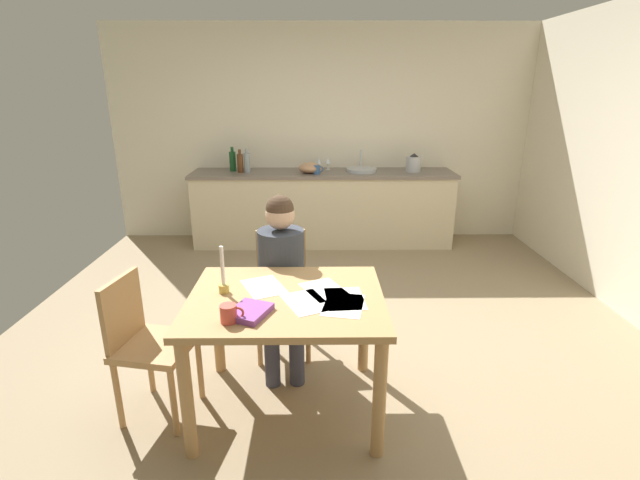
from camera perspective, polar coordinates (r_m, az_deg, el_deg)
ground_plane at (r=3.79m, az=0.89°, el=-11.51°), size 5.20×5.20×0.04m
wall_back at (r=5.91m, az=0.32°, el=12.89°), size 5.20×0.12×2.60m
kitchen_counter at (r=5.71m, az=0.36°, el=4.03°), size 3.16×0.64×0.90m
dining_table at (r=2.69m, az=-4.18°, el=-9.23°), size 1.11×0.90×0.75m
chair_at_table at (r=3.37m, az=-4.71°, el=-5.67°), size 0.43×0.43×0.89m
person_seated at (r=3.16m, az=-4.77°, el=-3.85°), size 0.35×0.61×1.19m
chair_side_empty at (r=2.90m, az=-20.76°, el=-11.58°), size 0.47×0.47×0.86m
coffee_mug at (r=2.39m, az=-11.20°, el=-8.93°), size 0.12×0.09×0.09m
candlestick at (r=2.70m, az=-11.88°, el=-4.85°), size 0.06×0.06×0.28m
book_magazine at (r=2.45m, az=-8.74°, el=-8.78°), size 0.25×0.28×0.03m
paper_letter at (r=2.77m, az=-6.97°, el=-5.76°), size 0.31×0.36×0.00m
paper_bill at (r=2.53m, az=2.92°, el=-8.05°), size 0.26×0.33×0.00m
paper_envelope at (r=2.71m, az=0.55°, el=-6.19°), size 0.32×0.36×0.00m
paper_receipt at (r=2.60m, az=3.10°, el=-7.26°), size 0.23×0.31×0.00m
paper_notice at (r=2.56m, az=-1.72°, el=-7.70°), size 0.31×0.36×0.00m
sink_unit at (r=5.64m, az=5.18°, el=8.67°), size 0.36×0.36×0.24m
bottle_oil at (r=5.74m, az=-10.77°, el=9.61°), size 0.08×0.08×0.29m
bottle_vinegar at (r=5.63m, az=-9.87°, el=9.41°), size 0.07×0.07×0.27m
bottle_wine_red at (r=5.63m, az=-9.04°, el=9.49°), size 0.07×0.07×0.28m
mixing_bowl at (r=5.52m, az=-1.26°, el=8.95°), size 0.27×0.27×0.12m
stovetop_kettle at (r=5.72m, az=11.52°, el=9.28°), size 0.18×0.18×0.22m
wine_glass_near_sink at (r=5.74m, az=0.97°, el=9.79°), size 0.07×0.07×0.15m
wine_glass_by_kettle at (r=5.74m, az=-0.16°, el=9.79°), size 0.07×0.07×0.15m
teacup_on_counter at (r=5.45m, az=-0.39°, el=8.73°), size 0.12×0.08×0.10m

